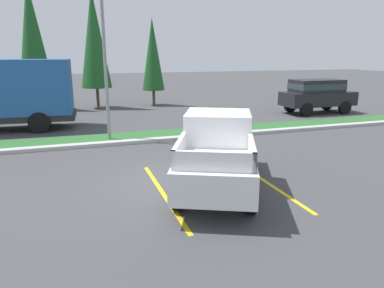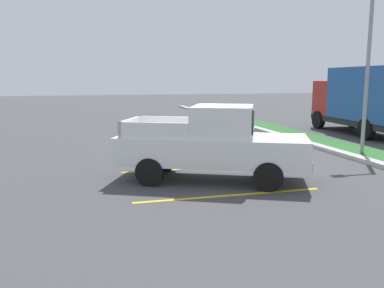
{
  "view_description": "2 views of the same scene",
  "coord_description": "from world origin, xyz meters",
  "px_view_note": "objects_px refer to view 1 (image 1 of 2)",
  "views": [
    {
      "loc": [
        -2.98,
        -9.55,
        3.68
      ],
      "look_at": [
        0.44,
        0.72,
        0.91
      ],
      "focal_mm": 33.28,
      "sensor_mm": 36.0,
      "label": 1
    },
    {
      "loc": [
        11.05,
        -4.11,
        2.83
      ],
      "look_at": [
        0.28,
        -1.28,
        0.99
      ],
      "focal_mm": 37.11,
      "sensor_mm": 36.0,
      "label": 2
    }
  ],
  "objects_px": {
    "suv_distant": "(317,93)",
    "cypress_tree_center": "(94,39)",
    "cargo_truck_distant": "(3,93)",
    "street_light": "(105,56)",
    "pickup_truck_main": "(217,151)",
    "cypress_tree_right_inner": "(153,55)",
    "cypress_tree_left_inner": "(32,35)"
  },
  "relations": [
    {
      "from": "suv_distant",
      "to": "street_light",
      "type": "height_order",
      "value": "street_light"
    },
    {
      "from": "cargo_truck_distant",
      "to": "cypress_tree_left_inner",
      "type": "relative_size",
      "value": 0.84
    },
    {
      "from": "suv_distant",
      "to": "cypress_tree_right_inner",
      "type": "bearing_deg",
      "value": 142.98
    },
    {
      "from": "cargo_truck_distant",
      "to": "cypress_tree_center",
      "type": "bearing_deg",
      "value": 52.13
    },
    {
      "from": "suv_distant",
      "to": "cypress_tree_center",
      "type": "bearing_deg",
      "value": 152.8
    },
    {
      "from": "street_light",
      "to": "cypress_tree_left_inner",
      "type": "distance_m",
      "value": 11.36
    },
    {
      "from": "street_light",
      "to": "cypress_tree_center",
      "type": "xyz_separation_m",
      "value": [
        0.23,
        10.07,
        1.03
      ]
    },
    {
      "from": "pickup_truck_main",
      "to": "cypress_tree_right_inner",
      "type": "height_order",
      "value": "cypress_tree_right_inner"
    },
    {
      "from": "cypress_tree_right_inner",
      "to": "cargo_truck_distant",
      "type": "bearing_deg",
      "value": -144.29
    },
    {
      "from": "cargo_truck_distant",
      "to": "cypress_tree_center",
      "type": "distance_m",
      "value": 8.3
    },
    {
      "from": "suv_distant",
      "to": "cypress_tree_right_inner",
      "type": "height_order",
      "value": "cypress_tree_right_inner"
    },
    {
      "from": "pickup_truck_main",
      "to": "cypress_tree_center",
      "type": "bearing_deg",
      "value": 97.17
    },
    {
      "from": "cypress_tree_right_inner",
      "to": "street_light",
      "type": "bearing_deg",
      "value": -112.37
    },
    {
      "from": "street_light",
      "to": "cypress_tree_center",
      "type": "height_order",
      "value": "cypress_tree_center"
    },
    {
      "from": "pickup_truck_main",
      "to": "cypress_tree_right_inner",
      "type": "relative_size",
      "value": 0.91
    },
    {
      "from": "cargo_truck_distant",
      "to": "cypress_tree_center",
      "type": "height_order",
      "value": "cypress_tree_center"
    },
    {
      "from": "cypress_tree_center",
      "to": "cypress_tree_left_inner",
      "type": "bearing_deg",
      "value": 170.64
    },
    {
      "from": "cypress_tree_center",
      "to": "pickup_truck_main",
      "type": "bearing_deg",
      "value": -82.83
    },
    {
      "from": "suv_distant",
      "to": "cypress_tree_center",
      "type": "xyz_separation_m",
      "value": [
        -12.92,
        6.64,
        3.36
      ]
    },
    {
      "from": "suv_distant",
      "to": "street_light",
      "type": "bearing_deg",
      "value": -165.39
    },
    {
      "from": "suv_distant",
      "to": "cypress_tree_center",
      "type": "distance_m",
      "value": 14.91
    },
    {
      "from": "cypress_tree_left_inner",
      "to": "street_light",
      "type": "bearing_deg",
      "value": -71.42
    },
    {
      "from": "pickup_truck_main",
      "to": "street_light",
      "type": "distance_m",
      "value": 7.34
    },
    {
      "from": "pickup_truck_main",
      "to": "street_light",
      "type": "xyz_separation_m",
      "value": [
        -2.32,
        6.49,
        2.52
      ]
    },
    {
      "from": "suv_distant",
      "to": "cypress_tree_right_inner",
      "type": "distance_m",
      "value": 11.47
    },
    {
      "from": "street_light",
      "to": "cypress_tree_left_inner",
      "type": "bearing_deg",
      "value": 108.58
    },
    {
      "from": "suv_distant",
      "to": "street_light",
      "type": "distance_m",
      "value": 13.79
    },
    {
      "from": "street_light",
      "to": "cypress_tree_right_inner",
      "type": "bearing_deg",
      "value": 67.63
    },
    {
      "from": "cargo_truck_distant",
      "to": "street_light",
      "type": "relative_size",
      "value": 1.14
    },
    {
      "from": "cargo_truck_distant",
      "to": "cypress_tree_left_inner",
      "type": "distance_m",
      "value": 7.51
    },
    {
      "from": "street_light",
      "to": "cypress_tree_right_inner",
      "type": "relative_size",
      "value": 0.99
    },
    {
      "from": "cypress_tree_center",
      "to": "street_light",
      "type": "bearing_deg",
      "value": -91.33
    }
  ]
}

